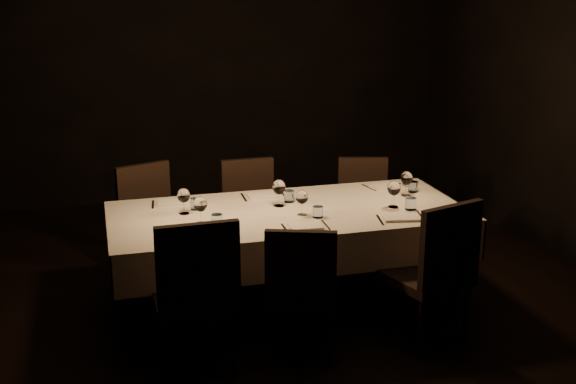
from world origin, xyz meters
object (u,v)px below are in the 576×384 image
object	(u,v)px
chair_far_right	(363,204)
dining_table	(288,221)
chair_near_right	(435,267)
chair_near_center	(302,286)
chair_near_left	(196,290)
chair_far_left	(151,218)
chair_far_center	(251,210)

from	to	relation	value
chair_far_right	dining_table	bearing A→B (deg)	-123.10
chair_near_right	chair_near_center	bearing A→B (deg)	-19.62
chair_near_left	chair_far_left	distance (m)	1.56
chair_near_right	chair_far_left	distance (m)	2.32
chair_far_left	chair_near_left	bearing A→B (deg)	-105.38
dining_table	chair_near_left	bearing A→B (deg)	-136.53
chair_near_left	dining_table	bearing A→B (deg)	-138.37
chair_far_right	chair_near_center	bearing A→B (deg)	-108.18
chair_near_left	chair_near_center	xyz separation A→B (m)	(0.66, 0.00, -0.05)
dining_table	chair_near_left	distance (m)	1.07
dining_table	chair_far_left	distance (m)	1.24
chair_far_left	chair_far_center	size ratio (longest dim) A/B	1.03
chair_near_right	chair_far_center	xyz separation A→B (m)	(-0.87, 1.63, -0.04)
chair_far_right	chair_far_center	bearing A→B (deg)	-168.95
dining_table	chair_far_left	world-z (taller)	chair_far_left
chair_far_right	chair_far_left	bearing A→B (deg)	-165.92
chair_near_left	chair_far_right	size ratio (longest dim) A/B	1.16
chair_near_left	chair_far_center	bearing A→B (deg)	-115.06
chair_near_right	chair_far_right	bearing A→B (deg)	-110.75
chair_near_right	chair_far_center	distance (m)	1.85
chair_near_left	chair_near_center	size ratio (longest dim) A/B	1.12
chair_near_right	chair_near_left	bearing A→B (deg)	-18.54
chair_near_center	chair_far_right	bearing A→B (deg)	-103.54
dining_table	chair_far_left	bearing A→B (deg)	137.99
dining_table	chair_near_center	world-z (taller)	chair_near_center
chair_far_left	chair_far_right	bearing A→B (deg)	-21.27
chair_far_right	chair_near_left	bearing A→B (deg)	-122.45
dining_table	chair_near_left	xyz separation A→B (m)	(-0.77, -0.73, -0.13)
chair_near_left	chair_far_left	size ratio (longest dim) A/B	1.09
chair_near_left	chair_far_left	world-z (taller)	chair_near_left
chair_far_left	chair_far_right	distance (m)	1.79
chair_near_right	chair_far_left	bearing A→B (deg)	-60.29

